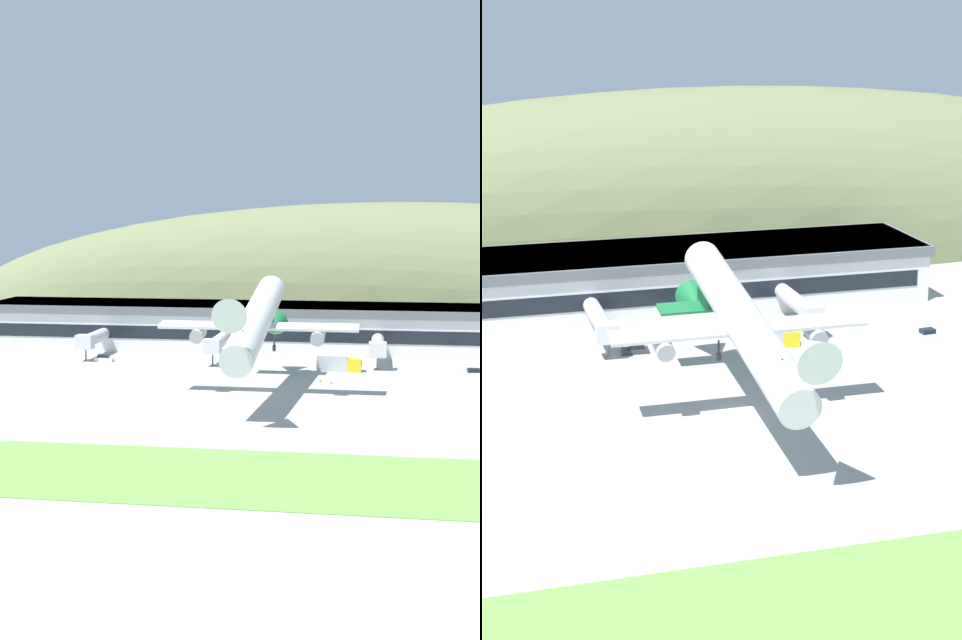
{
  "view_description": "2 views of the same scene",
  "coord_description": "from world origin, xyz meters",
  "views": [
    {
      "loc": [
        20.32,
        -144.47,
        29.32
      ],
      "look_at": [
        -2.72,
        1.67,
        12.18
      ],
      "focal_mm": 50.0,
      "sensor_mm": 36.0,
      "label": 1
    },
    {
      "loc": [
        -36.4,
        -122.53,
        51.53
      ],
      "look_at": [
        -1.35,
        1.95,
        12.11
      ],
      "focal_mm": 60.0,
      "sensor_mm": 36.0,
      "label": 2
    }
  ],
  "objects": [
    {
      "name": "service_car_2",
      "position": [
        -7.72,
        27.32,
        0.58
      ],
      "size": [
        4.08,
        2.06,
        1.4
      ],
      "color": "#333338",
      "rests_on": "ground_plane"
    },
    {
      "name": "service_car_0",
      "position": [
        -35.06,
        28.55,
        0.6
      ],
      "size": [
        3.92,
        1.88,
        1.46
      ],
      "color": "silver",
      "rests_on": "ground_plane"
    },
    {
      "name": "grass_strip_foreground",
      "position": [
        0.0,
        -47.52,
        0.04
      ],
      "size": [
        326.11,
        22.72,
        0.08
      ],
      "primitive_type": "cube",
      "color": "#669342",
      "rests_on": "ground_plane"
    },
    {
      "name": "hill_backdrop",
      "position": [
        25.15,
        95.67,
        0.0
      ],
      "size": [
        252.05,
        63.1,
        66.63
      ],
      "primitive_type": "ellipsoid",
      "color": "#667047",
      "rests_on": "ground_plane"
    },
    {
      "name": "fuel_truck",
      "position": [
        12.7,
        24.56,
        1.44
      ],
      "size": [
        8.55,
        2.57,
        3.04
      ],
      "color": "gold",
      "rests_on": "ground_plane"
    },
    {
      "name": "ground_plane",
      "position": [
        0.0,
        0.0,
        0.0
      ],
      "size": [
        362.35,
        362.35,
        0.0
      ],
      "primitive_type": "plane",
      "color": "#9E9E99"
    },
    {
      "name": "service_car_1",
      "position": [
        37.47,
        21.79,
        0.67
      ],
      "size": [
        4.2,
        2.15,
        1.63
      ],
      "color": "silver",
      "rests_on": "ground_plane"
    },
    {
      "name": "jetway_2",
      "position": [
        20.12,
        32.31,
        3.99
      ],
      "size": [
        3.38,
        15.87,
        5.43
      ],
      "color": "silver",
      "rests_on": "ground_plane"
    },
    {
      "name": "traffic_cone_1",
      "position": [
        10.15,
        12.38,
        0.28
      ],
      "size": [
        0.52,
        0.52,
        0.58
      ],
      "color": "orange",
      "rests_on": "ground_plane"
    },
    {
      "name": "cargo_airplane",
      "position": [
        0.49,
        -0.78,
        12.35
      ],
      "size": [
        33.27,
        54.03,
        13.87
      ],
      "color": "silver"
    },
    {
      "name": "jetway_0",
      "position": [
        -39.0,
        33.12,
        3.99
      ],
      "size": [
        3.38,
        14.34,
        5.43
      ],
      "color": "silver",
      "rests_on": "ground_plane"
    },
    {
      "name": "terminal_building",
      "position": [
        -10.15,
        51.25,
        5.66
      ],
      "size": [
        115.96,
        21.45,
        10.01
      ],
      "color": "silver",
      "rests_on": "ground_plane"
    },
    {
      "name": "jetway_1",
      "position": [
        -12.11,
        31.9,
        3.99
      ],
      "size": [
        3.38,
        16.65,
        5.43
      ],
      "color": "silver",
      "rests_on": "ground_plane"
    },
    {
      "name": "traffic_cone_0",
      "position": [
        12.17,
        10.9,
        0.28
      ],
      "size": [
        0.52,
        0.52,
        0.58
      ],
      "color": "orange",
      "rests_on": "ground_plane"
    }
  ]
}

